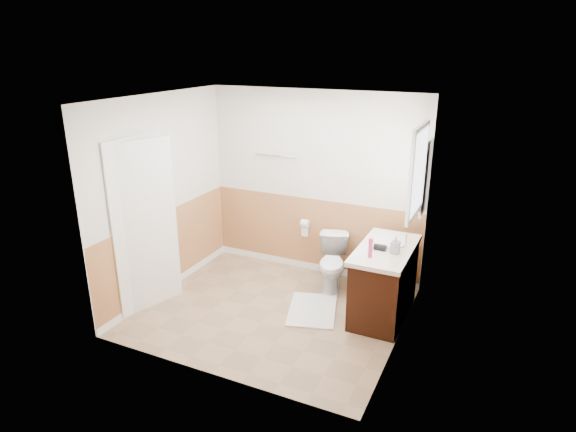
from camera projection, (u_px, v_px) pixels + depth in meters
The scene contains 32 objects.
floor at pixel (272, 311), 5.87m from camera, with size 3.00×3.00×0.00m, color #8C7051.
ceiling at pixel (269, 99), 5.04m from camera, with size 3.00×3.00×0.00m, color white.
wall_back at pixel (314, 184), 6.57m from camera, with size 3.00×3.00×0.00m, color silver.
wall_front at pixel (204, 256), 4.34m from camera, with size 3.00×3.00×0.00m, color silver.
wall_left at pixel (163, 196), 6.05m from camera, with size 3.00×3.00×0.00m, color silver.
wall_right at pixel (405, 234), 4.86m from camera, with size 3.00×3.00×0.00m, color silver.
wainscot_back at pixel (313, 237), 6.81m from camera, with size 3.00×3.00×0.00m, color #C7824F.
wainscot_front at pixel (209, 329), 4.60m from camera, with size 3.00×3.00×0.00m, color #C7824F.
wainscot_left at pixel (168, 252), 6.30m from camera, with size 2.60×2.60×0.00m, color #C7824F.
wainscot_right at pixel (398, 300), 5.11m from camera, with size 2.60×2.60×0.00m, color #C7824F.
toilet at pixel (333, 263), 6.35m from camera, with size 0.38×0.67×0.69m, color white.
bath_mat at pixel (312, 310), 5.88m from camera, with size 0.55×0.80×0.02m, color silver.
vanity_cabinet at pixel (384, 283), 5.69m from camera, with size 0.55×1.10×0.80m, color black.
vanity_knob_left at pixel (357, 270), 5.67m from camera, with size 0.03×0.03×0.03m, color silver.
vanity_knob_right at pixel (362, 264), 5.84m from camera, with size 0.03×0.03×0.03m, color silver.
countertop at pixel (385, 250), 5.55m from camera, with size 0.60×1.15×0.05m, color white.
sink_basin at pixel (390, 242), 5.66m from camera, with size 0.36×0.36×0.02m, color silver.
faucet at pixel (406, 240), 5.57m from camera, with size 0.02×0.02×0.14m, color silver.
lotion_bottle at pixel (370, 248), 5.26m from camera, with size 0.05×0.05×0.22m, color #D23676.
soap_dispenser at pixel (395, 245), 5.36m from camera, with size 0.09×0.09×0.20m, color #8E98A0.
hair_dryer_body at pixel (380, 247), 5.47m from camera, with size 0.07×0.07×0.14m, color black.
hair_dryer_handle at pixel (378, 248), 5.51m from camera, with size 0.03×0.03×0.07m, color black.
mirror_panel at pixel (425, 178), 5.71m from camera, with size 0.02×0.35×0.90m, color silver.
window_frame at pixel (418, 171), 5.21m from camera, with size 0.04×0.80×1.00m, color white.
window_glass at pixel (419, 172), 5.20m from camera, with size 0.01×0.70×0.90m, color white.
door at pixel (146, 226), 5.71m from camera, with size 0.05×0.80×2.04m, color white.
door_frame at pixel (141, 225), 5.73m from camera, with size 0.02×0.92×2.10m, color white.
door_knob at pixel (169, 224), 5.99m from camera, with size 0.06×0.06×0.06m, color silver.
towel_bar at pixel (276, 156), 6.63m from camera, with size 0.02×0.02×0.62m, color silver.
tp_holder_bar at pixel (305, 223), 6.73m from camera, with size 0.02×0.02×0.14m, color silver.
tp_roll at pixel (305, 223), 6.73m from camera, with size 0.11×0.11×0.10m, color white.
tp_sheet at pixel (305, 231), 6.76m from camera, with size 0.10×0.01×0.16m, color white.
Camera 1 is at (2.36, -4.59, 3.03)m, focal length 30.50 mm.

